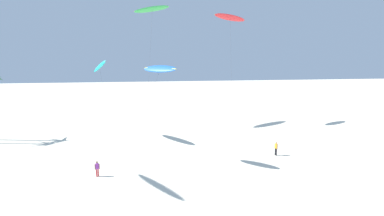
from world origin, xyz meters
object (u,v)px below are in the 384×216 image
object	(u,v)px
flying_kite_0	(230,18)
flying_kite_2	(152,9)
flying_kite_1	(160,69)
flying_kite_3	(100,66)
person_foreground_walker	(276,148)
person_near_left	(97,168)

from	to	relation	value
flying_kite_0	flying_kite_2	distance (m)	13.98
flying_kite_1	flying_kite_3	xyz separation A→B (m)	(-7.96, 12.17, -0.03)
person_foreground_walker	flying_kite_3	bearing A→B (deg)	152.42
flying_kite_2	person_near_left	bearing A→B (deg)	-105.44
flying_kite_2	person_foreground_walker	size ratio (longest dim) A/B	12.52
flying_kite_1	flying_kite_3	size ratio (longest dim) A/B	0.93
flying_kite_1	person_near_left	xyz separation A→B (m)	(-6.77, -3.06, -10.01)
flying_kite_1	person_near_left	bearing A→B (deg)	-155.71
person_near_left	flying_kite_3	bearing A→B (deg)	94.47
person_foreground_walker	person_near_left	size ratio (longest dim) A/B	1.07
flying_kite_1	person_foreground_walker	world-z (taller)	flying_kite_1
flying_kite_0	person_foreground_walker	size ratio (longest dim) A/B	11.45
person_near_left	flying_kite_2	bearing A→B (deg)	74.56
flying_kite_0	person_foreground_walker	distance (m)	27.41
person_foreground_walker	flying_kite_0	bearing A→B (deg)	90.96
flying_kite_2	flying_kite_3	world-z (taller)	flying_kite_2
flying_kite_1	flying_kite_2	distance (m)	24.31
flying_kite_3	person_foreground_walker	size ratio (longest dim) A/B	6.98
flying_kite_2	person_near_left	world-z (taller)	flying_kite_2
flying_kite_0	flying_kite_1	bearing A→B (deg)	-123.94
person_near_left	person_foreground_walker	bearing A→B (deg)	9.47
flying_kite_3	person_near_left	distance (m)	18.24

